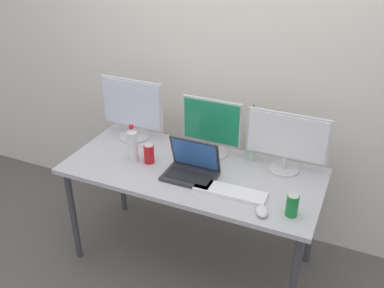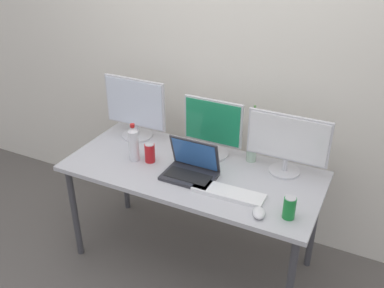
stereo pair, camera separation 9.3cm
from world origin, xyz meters
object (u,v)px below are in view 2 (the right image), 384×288
object	(u,v)px
monitor_left	(135,107)
soda_can_by_laptop	(150,153)
mouse_by_keyboard	(259,213)
soda_can_near_keyboard	(289,208)
laptop_silver	(191,168)
monitor_right	(288,142)
bamboo_vase	(252,149)
work_desk	(192,178)
keyboard_main	(228,193)
monitor_center	(213,127)
water_bottle	(134,144)

from	to	relation	value
monitor_left	soda_can_by_laptop	distance (m)	0.41
mouse_by_keyboard	soda_can_near_keyboard	distance (m)	0.16
mouse_by_keyboard	soda_can_near_keyboard	world-z (taller)	soda_can_near_keyboard
mouse_by_keyboard	laptop_silver	bearing A→B (deg)	138.84
monitor_right	bamboo_vase	distance (m)	0.27
work_desk	keyboard_main	distance (m)	0.35
keyboard_main	monitor_center	bearing A→B (deg)	124.00
monitor_center	monitor_right	world-z (taller)	monitor_center
water_bottle	bamboo_vase	bearing A→B (deg)	25.44
work_desk	water_bottle	distance (m)	0.43
monitor_right	laptop_silver	world-z (taller)	monitor_right
keyboard_main	mouse_by_keyboard	size ratio (longest dim) A/B	3.96
water_bottle	soda_can_by_laptop	world-z (taller)	water_bottle
work_desk	water_bottle	bearing A→B (deg)	-171.52
monitor_left	water_bottle	xyz separation A→B (m)	(0.17, -0.29, -0.11)
monitor_center	soda_can_near_keyboard	xyz separation A→B (m)	(0.63, -0.43, -0.14)
keyboard_main	mouse_by_keyboard	world-z (taller)	mouse_by_keyboard
monitor_left	water_bottle	bearing A→B (deg)	-59.91
monitor_left	soda_can_by_laptop	bearing A→B (deg)	-44.38
monitor_right	bamboo_vase	bearing A→B (deg)	169.87
monitor_left	soda_can_near_keyboard	xyz separation A→B (m)	(1.22, -0.44, -0.16)
keyboard_main	soda_can_by_laptop	xyz separation A→B (m)	(-0.59, 0.12, 0.05)
mouse_by_keyboard	monitor_right	bearing A→B (deg)	70.00
monitor_center	laptop_silver	size ratio (longest dim) A/B	1.26
work_desk	soda_can_near_keyboard	world-z (taller)	soda_can_near_keyboard
bamboo_vase	mouse_by_keyboard	bearing A→B (deg)	-66.64
monitor_left	mouse_by_keyboard	world-z (taller)	monitor_left
work_desk	monitor_center	world-z (taller)	monitor_center
keyboard_main	soda_can_by_laptop	distance (m)	0.60
monitor_left	laptop_silver	size ratio (longest dim) A/B	1.48
work_desk	water_bottle	world-z (taller)	water_bottle
soda_can_near_keyboard	bamboo_vase	xyz separation A→B (m)	(-0.37, 0.47, 0.02)
water_bottle	monitor_left	bearing A→B (deg)	120.09
monitor_right	soda_can_near_keyboard	xyz separation A→B (m)	(0.14, -0.43, -0.15)
keyboard_main	bamboo_vase	distance (m)	0.42
keyboard_main	bamboo_vase	world-z (taller)	bamboo_vase
water_bottle	soda_can_by_laptop	bearing A→B (deg)	14.24
monitor_left	soda_can_by_laptop	world-z (taller)	monitor_left
keyboard_main	soda_can_near_keyboard	size ratio (longest dim) A/B	3.33
soda_can_near_keyboard	water_bottle	bearing A→B (deg)	172.05
bamboo_vase	keyboard_main	bearing A→B (deg)	-88.71
laptop_silver	bamboo_vase	world-z (taller)	bamboo_vase
water_bottle	soda_can_near_keyboard	bearing A→B (deg)	-7.95
monitor_center	soda_can_near_keyboard	distance (m)	0.77
work_desk	monitor_left	xyz separation A→B (m)	(-0.55, 0.23, 0.29)
soda_can_near_keyboard	monitor_right	bearing A→B (deg)	108.24
keyboard_main	soda_can_by_laptop	size ratio (longest dim) A/B	3.33
keyboard_main	monitor_left	bearing A→B (deg)	154.66
monitor_left	soda_can_near_keyboard	world-z (taller)	monitor_left
work_desk	soda_can_by_laptop	xyz separation A→B (m)	(-0.28, -0.03, 0.13)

